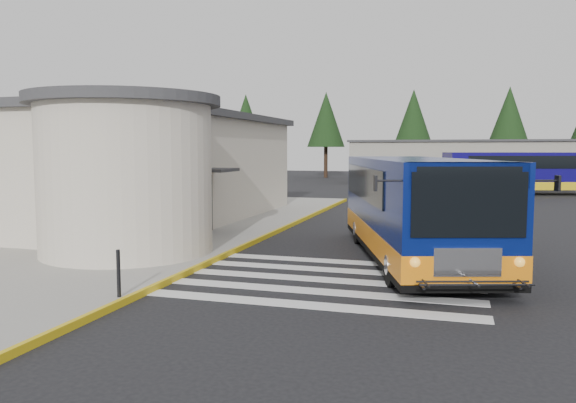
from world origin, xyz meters
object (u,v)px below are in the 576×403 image
(bollard, at_px, (119,273))
(far_bus_a, at_px, (517,171))
(pedestrian_a, at_px, (95,231))
(pedestrian_b, at_px, (97,234))
(transit_bus, at_px, (414,212))

(bollard, height_order, far_bus_a, far_bus_a)
(pedestrian_a, bearing_deg, pedestrian_b, 30.47)
(pedestrian_b, height_order, far_bus_a, far_bus_a)
(far_bus_a, bearing_deg, pedestrian_a, 140.71)
(pedestrian_a, bearing_deg, far_bus_a, -25.61)
(pedestrian_b, bearing_deg, pedestrian_a, -12.53)
(pedestrian_a, distance_m, pedestrian_b, 0.44)
(transit_bus, bearing_deg, pedestrian_b, -174.32)
(pedestrian_a, relative_size, bollard, 1.82)
(transit_bus, distance_m, pedestrian_b, 9.28)
(bollard, bearing_deg, pedestrian_a, 132.43)
(pedestrian_b, bearing_deg, bollard, -3.34)
(pedestrian_b, relative_size, bollard, 1.54)
(pedestrian_a, height_order, pedestrian_b, pedestrian_a)
(transit_bus, xyz_separation_m, pedestrian_a, (-8.33, -3.93, -0.37))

